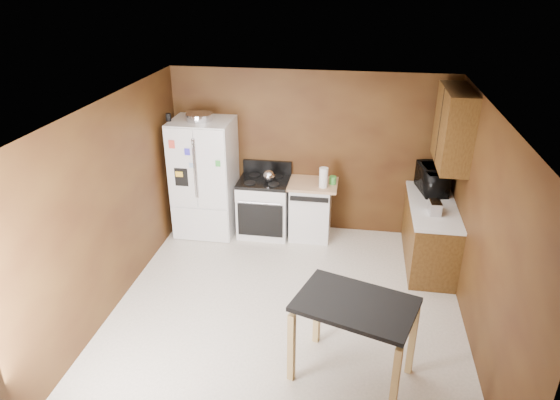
% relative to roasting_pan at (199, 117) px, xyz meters
% --- Properties ---
extents(floor, '(4.50, 4.50, 0.00)m').
position_rel_roasting_pan_xyz_m(floor, '(1.58, -1.88, -1.85)').
color(floor, white).
rests_on(floor, ground).
extents(ceiling, '(4.50, 4.50, 0.00)m').
position_rel_roasting_pan_xyz_m(ceiling, '(1.58, -1.88, 0.65)').
color(ceiling, white).
rests_on(ceiling, ground).
extents(wall_back, '(4.20, 0.00, 4.20)m').
position_rel_roasting_pan_xyz_m(wall_back, '(1.58, 0.37, -0.60)').
color(wall_back, '#553716').
rests_on(wall_back, ground).
extents(wall_front, '(4.20, 0.00, 4.20)m').
position_rel_roasting_pan_xyz_m(wall_front, '(1.58, -4.13, -0.60)').
color(wall_front, '#553716').
rests_on(wall_front, ground).
extents(wall_left, '(0.00, 4.50, 4.50)m').
position_rel_roasting_pan_xyz_m(wall_left, '(-0.52, -1.88, -0.60)').
color(wall_left, '#553716').
rests_on(wall_left, ground).
extents(wall_right, '(0.00, 4.50, 4.50)m').
position_rel_roasting_pan_xyz_m(wall_right, '(3.68, -1.88, -0.60)').
color(wall_right, '#553716').
rests_on(wall_right, ground).
extents(roasting_pan, '(0.39, 0.39, 0.10)m').
position_rel_roasting_pan_xyz_m(roasting_pan, '(0.00, 0.00, 0.00)').
color(roasting_pan, silver).
rests_on(roasting_pan, refrigerator).
extents(pen_cup, '(0.07, 0.07, 0.11)m').
position_rel_roasting_pan_xyz_m(pen_cup, '(-0.42, -0.13, 0.01)').
color(pen_cup, black).
rests_on(pen_cup, refrigerator).
extents(kettle, '(0.18, 0.18, 0.18)m').
position_rel_roasting_pan_xyz_m(kettle, '(1.02, -0.01, -0.86)').
color(kettle, silver).
rests_on(kettle, gas_range).
extents(paper_towel, '(0.15, 0.15, 0.30)m').
position_rel_roasting_pan_xyz_m(paper_towel, '(1.84, -0.06, -0.81)').
color(paper_towel, white).
rests_on(paper_towel, dishwasher).
extents(green_canister, '(0.13, 0.13, 0.12)m').
position_rel_roasting_pan_xyz_m(green_canister, '(1.97, 0.08, -0.90)').
color(green_canister, green).
rests_on(green_canister, dishwasher).
extents(toaster, '(0.16, 0.24, 0.17)m').
position_rel_roasting_pan_xyz_m(toaster, '(3.35, -0.72, -0.87)').
color(toaster, silver).
rests_on(toaster, right_cabinets).
extents(microwave, '(0.52, 0.68, 0.34)m').
position_rel_roasting_pan_xyz_m(microwave, '(3.38, 0.02, -0.78)').
color(microwave, black).
rests_on(microwave, right_cabinets).
extents(refrigerator, '(0.90, 0.80, 1.80)m').
position_rel_roasting_pan_xyz_m(refrigerator, '(0.03, -0.02, -0.95)').
color(refrigerator, white).
rests_on(refrigerator, ground).
extents(gas_range, '(0.76, 0.68, 1.10)m').
position_rel_roasting_pan_xyz_m(gas_range, '(0.94, 0.04, -1.39)').
color(gas_range, white).
rests_on(gas_range, ground).
extents(dishwasher, '(0.78, 0.63, 0.89)m').
position_rel_roasting_pan_xyz_m(dishwasher, '(1.66, 0.07, -1.40)').
color(dishwasher, white).
rests_on(dishwasher, ground).
extents(right_cabinets, '(0.63, 1.58, 2.45)m').
position_rel_roasting_pan_xyz_m(right_cabinets, '(3.41, -0.40, -0.94)').
color(right_cabinets, brown).
rests_on(right_cabinets, ground).
extents(island, '(1.29, 1.05, 0.91)m').
position_rel_roasting_pan_xyz_m(island, '(2.38, -2.83, -1.09)').
color(island, black).
rests_on(island, ground).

